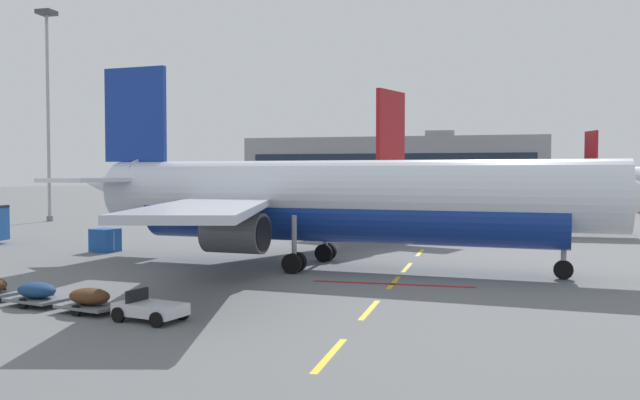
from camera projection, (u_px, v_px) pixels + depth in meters
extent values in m
cube|color=yellow|center=(330.00, 355.00, 20.32)|extent=(0.24, 4.00, 0.01)
cube|color=yellow|center=(370.00, 310.00, 27.03)|extent=(0.24, 4.00, 0.01)
cube|color=yellow|center=(394.00, 283.00, 33.74)|extent=(0.24, 4.00, 0.01)
cube|color=yellow|center=(407.00, 267.00, 39.13)|extent=(0.24, 4.00, 0.01)
cube|color=yellow|center=(420.00, 253.00, 46.37)|extent=(0.24, 4.00, 0.01)
cube|color=yellow|center=(429.00, 242.00, 53.14)|extent=(0.24, 4.00, 0.01)
cube|color=yellow|center=(435.00, 235.00, 59.10)|extent=(0.24, 4.00, 0.01)
cube|color=yellow|center=(440.00, 230.00, 64.92)|extent=(0.24, 4.00, 0.01)
cube|color=yellow|center=(444.00, 225.00, 70.31)|extent=(0.24, 4.00, 0.01)
cube|color=yellow|center=(448.00, 221.00, 76.79)|extent=(0.24, 4.00, 0.01)
cube|color=yellow|center=(451.00, 217.00, 83.78)|extent=(0.24, 4.00, 0.01)
cube|color=yellow|center=(454.00, 214.00, 90.29)|extent=(0.24, 4.00, 0.01)
cube|color=yellow|center=(456.00, 211.00, 96.68)|extent=(0.24, 4.00, 0.01)
cube|color=#B21414|center=(392.00, 284.00, 33.28)|extent=(8.00, 0.40, 0.01)
cylinder|color=silver|center=(344.00, 194.00, 38.65)|extent=(30.33, 6.75, 3.80)
cylinder|color=navy|center=(344.00, 212.00, 38.69)|extent=(24.73, 5.90, 3.50)
cone|color=silver|center=(632.00, 197.00, 33.56)|extent=(3.85, 4.05, 3.72)
cone|color=silver|center=(113.00, 184.00, 43.96)|extent=(4.50, 3.63, 3.23)
cube|color=#192333|center=(609.00, 183.00, 33.88)|extent=(1.87, 2.99, 0.60)
cube|color=navy|center=(135.00, 115.00, 43.19)|extent=(4.41, 0.79, 6.00)
cube|color=silver|center=(155.00, 179.00, 46.60)|extent=(3.82, 6.68, 0.24)
cube|color=silver|center=(94.00, 180.00, 40.58)|extent=(3.82, 6.68, 0.24)
cube|color=#B7BCC6|center=(327.00, 196.00, 48.00)|extent=(11.52, 17.44, 0.36)
cube|color=#B7BCC6|center=(209.00, 208.00, 32.02)|extent=(8.67, 17.65, 0.36)
cylinder|color=#4C4F54|center=(310.00, 219.00, 45.29)|extent=(3.39, 2.41, 2.10)
cylinder|color=black|center=(333.00, 220.00, 44.75)|extent=(0.30, 1.79, 1.79)
cylinder|color=#4C4F54|center=(235.00, 233.00, 34.95)|extent=(3.39, 2.41, 2.10)
cylinder|color=black|center=(263.00, 234.00, 34.41)|extent=(0.30, 1.79, 1.79)
cylinder|color=gray|center=(564.00, 244.00, 34.72)|extent=(0.28, 0.28, 2.67)
cylinder|color=black|center=(563.00, 270.00, 34.77)|extent=(1.01, 0.38, 0.99)
cylinder|color=gray|center=(326.00, 231.00, 41.87)|extent=(0.28, 0.28, 2.61)
cylinder|color=black|center=(327.00, 252.00, 42.25)|extent=(1.13, 0.46, 1.10)
cylinder|color=black|center=(324.00, 253.00, 41.59)|extent=(1.13, 0.46, 1.10)
cylinder|color=gray|center=(294.00, 239.00, 36.98)|extent=(0.28, 0.28, 2.61)
cylinder|color=black|center=(297.00, 262.00, 37.36)|extent=(1.13, 0.46, 1.10)
cylinder|color=black|center=(292.00, 264.00, 36.70)|extent=(1.13, 0.46, 1.10)
cylinder|color=white|center=(456.00, 184.00, 69.00)|extent=(14.01, 30.14, 3.87)
cylinder|color=maroon|center=(456.00, 194.00, 69.04)|extent=(11.79, 24.67, 3.56)
cone|color=white|center=(506.00, 182.00, 81.70)|extent=(4.77, 4.63, 3.79)
cone|color=white|center=(380.00, 180.00, 55.69)|extent=(4.54, 5.13, 3.29)
cube|color=#192333|center=(503.00, 176.00, 80.79)|extent=(3.28, 2.51, 0.61)
cube|color=maroon|center=(391.00, 127.00, 56.98)|extent=(1.86, 4.34, 6.11)
cube|color=white|center=(353.00, 177.00, 58.38)|extent=(7.23, 5.27, 0.24)
cube|color=white|center=(422.00, 177.00, 54.75)|extent=(7.23, 5.27, 0.24)
cube|color=#B7BCC6|center=(363.00, 188.00, 70.49)|extent=(16.51, 14.70, 0.37)
cube|color=#B7BCC6|center=(529.00, 191.00, 60.84)|extent=(17.34, 5.03, 0.37)
cylinder|color=#4C4F54|center=(388.00, 203.00, 68.72)|extent=(3.11, 3.79, 2.14)
cylinder|color=black|center=(396.00, 202.00, 70.07)|extent=(1.75, 0.73, 1.82)
cylinder|color=#4C4F54|center=(495.00, 206.00, 62.48)|extent=(3.11, 3.79, 2.14)
cylinder|color=black|center=(501.00, 205.00, 63.83)|extent=(1.75, 0.73, 1.82)
cylinder|color=gray|center=(496.00, 204.00, 79.14)|extent=(0.28, 0.28, 2.71)
cylinder|color=black|center=(496.00, 215.00, 79.20)|extent=(0.61, 1.04, 1.01)
cylinder|color=gray|center=(424.00, 208.00, 68.89)|extent=(0.28, 0.28, 2.66)
cylinder|color=black|center=(421.00, 221.00, 69.14)|extent=(0.71, 1.17, 1.12)
cylinder|color=black|center=(427.00, 221.00, 68.74)|extent=(0.71, 1.17, 1.12)
cylinder|color=gray|center=(473.00, 210.00, 65.94)|extent=(0.28, 0.28, 2.66)
cylinder|color=black|center=(470.00, 223.00, 66.19)|extent=(0.71, 1.17, 1.12)
cylinder|color=black|center=(477.00, 223.00, 65.79)|extent=(0.71, 1.17, 1.12)
cylinder|color=silver|center=(633.00, 180.00, 99.82)|extent=(12.33, 30.87, 3.91)
cylinder|color=maroon|center=(633.00, 187.00, 99.86)|extent=(10.44, 25.24, 3.60)
cone|color=silver|center=(586.00, 176.00, 115.99)|extent=(4.39, 5.08, 3.33)
cube|color=maroon|center=(591.00, 149.00, 114.01)|extent=(1.61, 4.46, 6.18)
cube|color=silver|center=(608.00, 174.00, 115.01)|extent=(7.24, 4.99, 0.25)
cube|color=silver|center=(570.00, 174.00, 114.79)|extent=(7.24, 4.99, 0.25)
cube|color=#B7BCC6|center=(564.00, 183.00, 103.63)|extent=(17.14, 14.16, 0.37)
cylinder|color=#4C4F54|center=(583.00, 193.00, 103.95)|extent=(2.99, 3.76, 2.16)
cylinder|color=black|center=(587.00, 193.00, 102.31)|extent=(1.80, 0.63, 1.84)
cylinder|color=gray|center=(608.00, 197.00, 101.89)|extent=(0.29, 0.29, 2.69)
cylinder|color=black|center=(611.00, 205.00, 101.95)|extent=(0.66, 1.19, 1.13)
cylinder|color=black|center=(606.00, 205.00, 101.93)|extent=(0.66, 1.19, 1.13)
cube|color=black|center=(278.00, 225.00, 60.89)|extent=(4.46, 7.40, 0.60)
cube|color=yellow|center=(262.00, 217.00, 58.91)|extent=(2.93, 2.98, 1.10)
cube|color=#192333|center=(254.00, 217.00, 57.93)|extent=(1.84, 0.65, 0.64)
cube|color=#B7BCC6|center=(284.00, 210.00, 61.67)|extent=(3.76, 5.27, 2.10)
cylinder|color=black|center=(274.00, 231.00, 58.37)|extent=(0.56, 1.00, 0.96)
cylinder|color=black|center=(252.00, 230.00, 59.65)|extent=(0.56, 1.00, 0.96)
cylinder|color=black|center=(303.00, 227.00, 62.16)|extent=(0.56, 1.00, 0.96)
cylinder|color=black|center=(282.00, 226.00, 63.44)|extent=(0.56, 1.00, 0.96)
cube|color=silver|center=(151.00, 309.00, 24.96)|extent=(2.86, 1.97, 0.44)
cube|color=black|center=(137.00, 297.00, 25.24)|extent=(0.38, 1.12, 0.56)
cylinder|color=black|center=(182.00, 313.00, 25.16)|extent=(0.59, 0.31, 0.56)
cylinder|color=black|center=(157.00, 320.00, 23.92)|extent=(0.59, 0.31, 0.56)
cylinder|color=black|center=(145.00, 308.00, 26.00)|extent=(0.59, 0.31, 0.56)
cylinder|color=black|center=(118.00, 315.00, 24.77)|extent=(0.59, 0.31, 0.56)
cube|color=slate|center=(90.00, 306.00, 26.40)|extent=(2.69, 2.02, 0.12)
ellipsoid|color=#4C2D19|center=(90.00, 296.00, 26.39)|extent=(2.06, 1.60, 0.64)
cylinder|color=black|center=(103.00, 305.00, 27.00)|extent=(0.46, 0.24, 0.44)
cylinder|color=black|center=(76.00, 311.00, 25.81)|extent=(0.46, 0.24, 0.44)
cube|color=slate|center=(37.00, 299.00, 27.80)|extent=(2.69, 2.02, 0.12)
ellipsoid|color=navy|center=(37.00, 290.00, 27.78)|extent=(2.06, 1.60, 0.64)
cylinder|color=black|center=(50.00, 298.00, 28.40)|extent=(0.46, 0.24, 0.44)
cylinder|color=black|center=(23.00, 304.00, 27.21)|extent=(0.46, 0.24, 0.44)
cylinder|color=black|center=(3.00, 292.00, 29.80)|extent=(0.46, 0.24, 0.44)
cube|color=#194C9E|center=(105.00, 240.00, 46.99)|extent=(1.90, 1.87, 1.60)
cube|color=silver|center=(105.00, 240.00, 46.99)|extent=(1.59, 0.39, 1.36)
cylinder|color=slate|center=(50.00, 219.00, 76.66)|extent=(0.70, 0.70, 0.60)
cylinder|color=#9EA0A5|center=(48.00, 119.00, 76.21)|extent=(0.36, 0.36, 23.22)
cube|color=#3F3F44|center=(46.00, 12.00, 75.73)|extent=(1.80, 1.80, 0.50)
cube|color=gray|center=(396.00, 168.00, 148.80)|extent=(62.90, 21.87, 12.96)
cube|color=#192333|center=(389.00, 165.00, 138.12)|extent=(57.86, 0.12, 4.67)
cube|color=gray|center=(440.00, 135.00, 146.20)|extent=(6.00, 5.00, 1.60)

